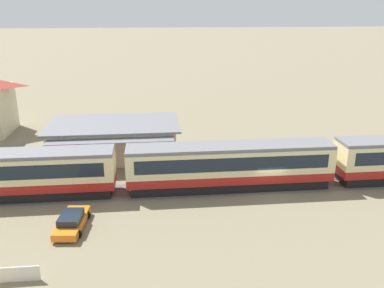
% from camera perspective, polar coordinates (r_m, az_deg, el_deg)
% --- Properties ---
extents(ground_plane, '(600.00, 600.00, 0.00)m').
position_cam_1_polar(ground_plane, '(38.40, 10.61, -6.40)').
color(ground_plane, '#7A7056').
extents(passenger_train, '(78.86, 3.15, 4.24)m').
position_cam_1_polar(passenger_train, '(36.92, -9.59, -3.41)').
color(passenger_train, '#AD1E19').
rests_on(passenger_train, ground_plane).
extents(railway_track, '(125.48, 3.60, 0.04)m').
position_cam_1_polar(railway_track, '(38.47, -16.45, -6.82)').
color(railway_track, '#665B51').
rests_on(railway_track, ground_plane).
extents(station_building, '(14.43, 9.83, 3.84)m').
position_cam_1_polar(station_building, '(46.48, -10.81, 0.68)').
color(station_building, beige).
rests_on(station_building, ground_plane).
extents(parked_car_orange, '(2.48, 4.74, 1.24)m').
position_cam_1_polar(parked_car_orange, '(32.79, -16.54, -10.37)').
color(parked_car_orange, orange).
rests_on(parked_car_orange, ground_plane).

